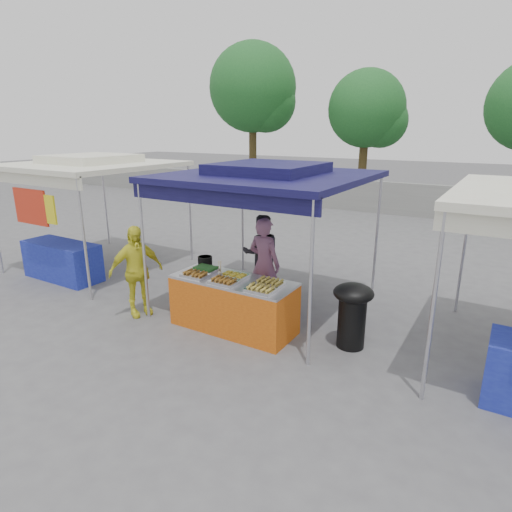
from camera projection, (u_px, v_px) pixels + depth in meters
The scene contains 22 objects.
ground_plane at pixel (237, 326), 7.05m from camera, with size 80.00×80.00×0.00m, color #5B5A5D.
back_wall at pixel (401, 199), 15.89m from camera, with size 40.00×0.25×1.20m, color gray.
main_canopy at pixel (267, 175), 7.16m from camera, with size 3.20×3.20×2.57m.
neighbor_stall_left at pixel (79, 201), 9.29m from camera, with size 3.20×3.20×2.57m.
tree_0 at pixel (256, 92), 19.88m from camera, with size 4.05×4.05×6.96m.
tree_1 at pixel (370, 112), 17.95m from camera, with size 3.31×3.21×5.52m.
vendor_table at pixel (233, 304), 6.85m from camera, with size 2.00×0.80×0.85m.
food_tray_fl at pixel (195, 275), 6.81m from camera, with size 0.42×0.30×0.07m.
food_tray_fm at pixel (224, 281), 6.52m from camera, with size 0.42×0.30×0.07m.
food_tray_fr at pixel (260, 289), 6.20m from camera, with size 0.42×0.30×0.07m.
food_tray_bl at pixel (206, 269), 7.10m from camera, with size 0.42×0.30×0.07m.
food_tray_bm at pixel (234, 275), 6.79m from camera, with size 0.42×0.30×0.07m.
food_tray_br at pixel (270, 283), 6.47m from camera, with size 0.42×0.30×0.07m.
cooking_pot at pixel (205, 260), 7.42m from camera, with size 0.25×0.25×0.14m, color black.
skewer_cup at pixel (220, 276), 6.71m from camera, with size 0.09×0.09×0.11m, color silver.
wok_burner at pixel (352, 310), 6.23m from camera, with size 0.59×0.59×0.99m.
crate_left at pixel (228, 303), 7.58m from camera, with size 0.51×0.36×0.31m, color #1421A3.
crate_right at pixel (277, 309), 7.36m from camera, with size 0.47×0.33×0.28m, color #1421A3.
crate_stacked at pixel (277, 294), 7.28m from camera, with size 0.46×0.32×0.27m, color #1421A3.
vendor_woman at pixel (264, 264), 7.50m from camera, with size 0.61×0.40×1.67m, color #8A5877.
helper_man at pixel (261, 253), 8.44m from camera, with size 0.74×0.58×1.53m, color black.
customer_person at pixel (136, 271), 7.28m from camera, with size 0.93×0.39×1.58m, color yellow.
Camera 1 is at (3.59, -5.33, 3.13)m, focal length 30.00 mm.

